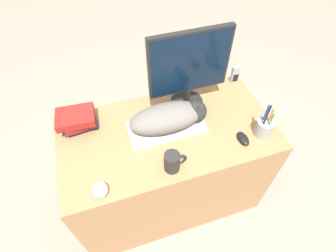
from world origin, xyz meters
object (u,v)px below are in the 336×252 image
object	(u,v)px
computer_mouse	(243,139)
cat	(171,117)
book_stack	(78,120)
baseball	(100,190)
coffee_mug	(173,162)
phone	(235,75)
keyboard	(166,127)
monitor	(189,67)
pen_cup	(264,127)

from	to	relation	value
computer_mouse	cat	bearing A→B (deg)	148.93
book_stack	computer_mouse	bearing A→B (deg)	-24.15
cat	computer_mouse	bearing A→B (deg)	-31.07
baseball	book_stack	bearing A→B (deg)	96.64
coffee_mug	phone	xyz separation A→B (m)	(0.57, 0.48, 0.00)
coffee_mug	keyboard	bearing A→B (deg)	79.95
keyboard	computer_mouse	xyz separation A→B (m)	(0.36, -0.20, 0.00)
keyboard	phone	world-z (taller)	phone
book_stack	phone	bearing A→B (deg)	4.70
baseball	coffee_mug	bearing A→B (deg)	4.43
cat	book_stack	bearing A→B (deg)	161.26
coffee_mug	baseball	distance (m)	0.35
phone	book_stack	size ratio (longest dim) A/B	0.56
monitor	book_stack	bearing A→B (deg)	179.20
phone	book_stack	world-z (taller)	phone
computer_mouse	baseball	size ratio (longest dim) A/B	1.31
pen_cup	book_stack	distance (m)	0.98
monitor	baseball	world-z (taller)	monitor
keyboard	phone	size ratio (longest dim) A/B	3.58
cat	coffee_mug	bearing A→B (deg)	-106.29
monitor	computer_mouse	distance (m)	0.46
monitor	coffee_mug	world-z (taller)	monitor
keyboard	coffee_mug	size ratio (longest dim) A/B	3.66
coffee_mug	phone	bearing A→B (deg)	39.93
phone	book_stack	bearing A→B (deg)	-175.30
cat	book_stack	size ratio (longest dim) A/B	2.06
coffee_mug	pen_cup	distance (m)	0.52
keyboard	pen_cup	size ratio (longest dim) A/B	1.84
coffee_mug	cat	bearing A→B (deg)	73.71
cat	baseball	world-z (taller)	cat
cat	baseball	bearing A→B (deg)	-147.31
monitor	phone	bearing A→B (deg)	14.09
keyboard	phone	xyz separation A→B (m)	(0.53, 0.24, 0.04)
monitor	coffee_mug	distance (m)	0.49
computer_mouse	pen_cup	size ratio (longest dim) A/B	0.42
cat	baseball	distance (m)	0.50
pen_cup	coffee_mug	bearing A→B (deg)	-174.22
monitor	book_stack	size ratio (longest dim) A/B	2.26
book_stack	baseball	bearing A→B (deg)	-83.36
computer_mouse	pen_cup	world-z (taller)	pen_cup
monitor	phone	distance (m)	0.42
baseball	phone	distance (m)	1.05
pen_cup	phone	size ratio (longest dim) A/B	1.95
computer_mouse	baseball	xyz separation A→B (m)	(-0.75, -0.07, 0.02)
cat	phone	size ratio (longest dim) A/B	3.70
cat	coffee_mug	distance (m)	0.25
monitor	phone	world-z (taller)	monitor
pen_cup	baseball	bearing A→B (deg)	-174.76
cat	phone	bearing A→B (deg)	25.37
monitor	phone	size ratio (longest dim) A/B	4.05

